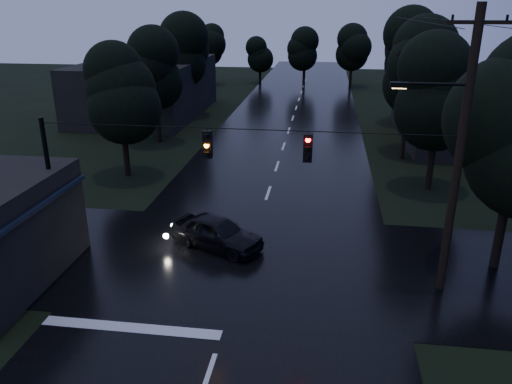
# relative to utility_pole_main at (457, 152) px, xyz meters

# --- Properties ---
(main_road) EXTENTS (12.00, 120.00, 0.02)m
(main_road) POSITION_rel_utility_pole_main_xyz_m (-7.41, 19.00, -5.26)
(main_road) COLOR black
(main_road) RESTS_ON ground
(cross_street) EXTENTS (60.00, 9.00, 0.02)m
(cross_street) POSITION_rel_utility_pole_main_xyz_m (-7.41, 1.00, -5.26)
(cross_street) COLOR black
(cross_street) RESTS_ON ground
(building_far_right) EXTENTS (10.00, 14.00, 4.40)m
(building_far_right) POSITION_rel_utility_pole_main_xyz_m (6.59, 23.00, -3.06)
(building_far_right) COLOR black
(building_far_right) RESTS_ON ground
(building_far_left) EXTENTS (10.00, 16.00, 5.00)m
(building_far_left) POSITION_rel_utility_pole_main_xyz_m (-21.41, 29.00, -2.76)
(building_far_left) COLOR black
(building_far_left) RESTS_ON ground
(utility_pole_main) EXTENTS (3.50, 0.30, 10.00)m
(utility_pole_main) POSITION_rel_utility_pole_main_xyz_m (0.00, 0.00, 0.00)
(utility_pole_main) COLOR black
(utility_pole_main) RESTS_ON ground
(utility_pole_far) EXTENTS (2.00, 0.30, 7.50)m
(utility_pole_far) POSITION_rel_utility_pole_main_xyz_m (0.89, 17.00, -1.38)
(utility_pole_far) COLOR black
(utility_pole_far) RESTS_ON ground
(anchor_pole_left) EXTENTS (0.18, 0.18, 6.00)m
(anchor_pole_left) POSITION_rel_utility_pole_main_xyz_m (-14.91, 0.00, -2.26)
(anchor_pole_left) COLOR black
(anchor_pole_left) RESTS_ON ground
(span_signals) EXTENTS (15.00, 0.37, 1.12)m
(span_signals) POSITION_rel_utility_pole_main_xyz_m (-6.85, -0.01, -0.01)
(span_signals) COLOR black
(span_signals) RESTS_ON ground
(tree_left_a) EXTENTS (3.92, 3.92, 8.26)m
(tree_left_a) POSITION_rel_utility_pole_main_xyz_m (-16.41, 11.00, -0.02)
(tree_left_a) COLOR black
(tree_left_a) RESTS_ON ground
(tree_left_b) EXTENTS (4.20, 4.20, 8.85)m
(tree_left_b) POSITION_rel_utility_pole_main_xyz_m (-17.01, 19.00, 0.36)
(tree_left_b) COLOR black
(tree_left_b) RESTS_ON ground
(tree_left_c) EXTENTS (4.48, 4.48, 9.44)m
(tree_left_c) POSITION_rel_utility_pole_main_xyz_m (-17.61, 29.00, 0.74)
(tree_left_c) COLOR black
(tree_left_c) RESTS_ON ground
(tree_right_a) EXTENTS (4.20, 4.20, 8.85)m
(tree_right_a) POSITION_rel_utility_pole_main_xyz_m (1.59, 11.00, 0.36)
(tree_right_a) COLOR black
(tree_right_a) RESTS_ON ground
(tree_right_b) EXTENTS (4.48, 4.48, 9.44)m
(tree_right_b) POSITION_rel_utility_pole_main_xyz_m (2.19, 19.00, 0.74)
(tree_right_b) COLOR black
(tree_right_b) RESTS_ON ground
(tree_right_c) EXTENTS (4.76, 4.76, 10.03)m
(tree_right_c) POSITION_rel_utility_pole_main_xyz_m (2.79, 29.00, 1.11)
(tree_right_c) COLOR black
(tree_right_c) RESTS_ON ground
(car) EXTENTS (4.50, 3.21, 1.42)m
(car) POSITION_rel_utility_pole_main_xyz_m (-8.84, 2.11, -4.55)
(car) COLOR black
(car) RESTS_ON ground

